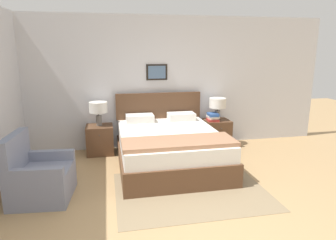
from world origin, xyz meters
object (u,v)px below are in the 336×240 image
(bed, at_px, (169,147))
(armchair, at_px, (39,178))
(nightstand_near_window, at_px, (100,140))
(table_lamp_by_door, at_px, (218,104))
(nightstand_by_door, at_px, (217,133))
(table_lamp_near_window, at_px, (98,108))

(bed, height_order, armchair, bed)
(nightstand_near_window, xyz_separation_m, table_lamp_by_door, (2.35, 0.03, 0.60))
(armchair, xyz_separation_m, nightstand_near_window, (0.77, 1.66, -0.02))
(bed, height_order, table_lamp_by_door, bed)
(bed, distance_m, table_lamp_by_door, 1.57)
(armchair, bearing_deg, nightstand_near_window, 160.49)
(nightstand_by_door, bearing_deg, bed, -144.35)
(bed, height_order, nightstand_by_door, bed)
(nightstand_by_door, relative_size, table_lamp_near_window, 1.22)
(bed, relative_size, nightstand_by_door, 3.94)
(armchair, xyz_separation_m, table_lamp_near_window, (0.76, 1.69, 0.58))
(nightstand_near_window, xyz_separation_m, table_lamp_near_window, (-0.00, 0.03, 0.60))
(bed, xyz_separation_m, armchair, (-1.94, -0.82, -0.03))
(nightstand_by_door, distance_m, table_lamp_by_door, 0.60)
(armchair, relative_size, nightstand_by_door, 1.63)
(nightstand_near_window, relative_size, table_lamp_by_door, 1.22)
(armchair, bearing_deg, table_lamp_near_window, 160.90)
(armchair, bearing_deg, bed, 118.18)
(nightstand_near_window, bearing_deg, bed, -35.65)
(nightstand_by_door, xyz_separation_m, table_lamp_by_door, (0.01, 0.03, 0.60))
(nightstand_by_door, xyz_separation_m, table_lamp_near_window, (-2.35, 0.03, 0.60))
(bed, bearing_deg, table_lamp_by_door, 36.41)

